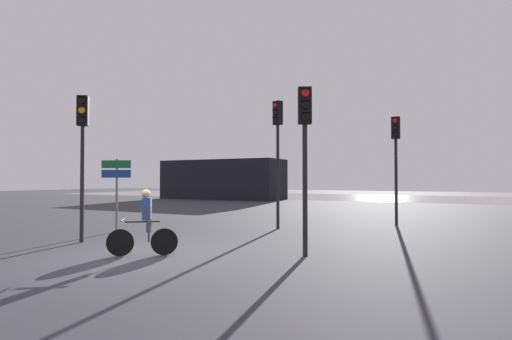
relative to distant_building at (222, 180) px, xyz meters
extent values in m
plane|color=#333338|center=(13.58, -24.98, -1.86)|extent=(120.00, 120.00, 0.00)
cube|color=gray|center=(13.58, 10.00, -1.86)|extent=(80.00, 16.00, 0.01)
cube|color=black|center=(0.00, 0.00, 0.00)|extent=(11.93, 4.00, 3.73)
cylinder|color=black|center=(14.31, -18.62, 0.11)|extent=(0.12, 0.12, 3.95)
cube|color=black|center=(14.31, -18.62, 2.54)|extent=(0.38, 0.33, 0.90)
cylinder|color=red|center=(14.26, -18.75, 2.83)|extent=(0.19, 0.09, 0.19)
cube|color=black|center=(14.26, -18.77, 2.94)|extent=(0.22, 0.17, 0.02)
cylinder|color=black|center=(14.26, -18.75, 2.54)|extent=(0.19, 0.09, 0.19)
cube|color=black|center=(14.26, -18.77, 2.65)|extent=(0.22, 0.17, 0.02)
cylinder|color=black|center=(14.26, -18.75, 2.25)|extent=(0.19, 0.09, 0.19)
cube|color=black|center=(14.26, -18.77, 2.36)|extent=(0.22, 0.17, 0.02)
cylinder|color=black|center=(10.46, -24.26, -0.13)|extent=(0.12, 0.12, 3.47)
cube|color=black|center=(10.46, -24.26, 2.06)|extent=(0.40, 0.38, 0.90)
cylinder|color=black|center=(10.55, -24.37, 2.35)|extent=(0.17, 0.14, 0.19)
cube|color=black|center=(10.56, -24.39, 2.46)|extent=(0.22, 0.21, 0.02)
cylinder|color=orange|center=(10.55, -24.37, 2.06)|extent=(0.17, 0.14, 0.19)
cube|color=black|center=(10.56, -24.39, 2.17)|extent=(0.22, 0.21, 0.02)
cylinder|color=black|center=(10.55, -24.37, 1.77)|extent=(0.17, 0.14, 0.19)
cube|color=black|center=(10.56, -24.39, 1.88)|extent=(0.22, 0.21, 0.02)
cylinder|color=black|center=(18.12, -15.37, -0.10)|extent=(0.12, 0.12, 3.53)
cube|color=black|center=(18.12, -15.37, 2.11)|extent=(0.33, 0.25, 0.90)
cylinder|color=red|center=(18.11, -15.51, 2.40)|extent=(0.19, 0.04, 0.19)
cube|color=black|center=(18.11, -15.53, 2.51)|extent=(0.20, 0.13, 0.02)
cylinder|color=black|center=(18.11, -15.51, 2.11)|extent=(0.19, 0.04, 0.19)
cube|color=black|center=(18.11, -15.53, 2.22)|extent=(0.20, 0.13, 0.02)
cylinder|color=black|center=(18.11, -15.51, 1.82)|extent=(0.19, 0.04, 0.19)
cube|color=black|center=(18.11, -15.53, 1.93)|extent=(0.20, 0.13, 0.02)
cylinder|color=black|center=(17.12, -23.23, -0.25)|extent=(0.12, 0.12, 3.22)
cube|color=black|center=(17.12, -23.23, 1.81)|extent=(0.39, 0.36, 0.90)
cylinder|color=red|center=(17.19, -23.35, 2.10)|extent=(0.18, 0.11, 0.19)
cube|color=black|center=(17.19, -23.37, 2.21)|extent=(0.22, 0.19, 0.02)
cylinder|color=black|center=(17.19, -23.35, 1.81)|extent=(0.18, 0.11, 0.19)
cube|color=black|center=(17.19, -23.37, 1.92)|extent=(0.22, 0.19, 0.02)
cylinder|color=black|center=(17.19, -23.35, 1.52)|extent=(0.18, 0.11, 0.19)
cube|color=black|center=(17.19, -23.37, 1.63)|extent=(0.22, 0.19, 0.02)
cylinder|color=slate|center=(9.57, -22.09, -0.56)|extent=(0.08, 0.08, 2.60)
cube|color=#116038|center=(9.59, -22.14, 0.55)|extent=(1.04, 0.41, 0.28)
cube|color=navy|center=(9.59, -22.14, 0.21)|extent=(1.04, 0.41, 0.28)
cylinder|color=black|center=(13.14, -25.32, -1.53)|extent=(0.56, 0.42, 0.66)
cylinder|color=black|center=(13.99, -24.71, -1.53)|extent=(0.56, 0.42, 0.66)
cylinder|color=black|center=(13.57, -25.01, -1.03)|extent=(0.70, 0.53, 0.04)
cylinder|color=black|center=(13.69, -24.93, -1.26)|extent=(0.04, 0.04, 0.55)
cylinder|color=black|center=(13.18, -25.29, -0.98)|extent=(0.29, 0.39, 0.03)
cylinder|color=#3F3F47|center=(13.63, -24.84, -0.98)|extent=(0.11, 0.11, 0.60)
cylinder|color=#3F3F47|center=(13.75, -25.01, -0.98)|extent=(0.11, 0.11, 0.60)
cube|color=navy|center=(13.65, -24.95, -0.71)|extent=(0.34, 0.36, 0.54)
sphere|color=tan|center=(13.63, -24.97, -0.34)|extent=(0.20, 0.20, 0.20)
camera|label=1|loc=(20.56, -32.41, 0.00)|focal=28.00mm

